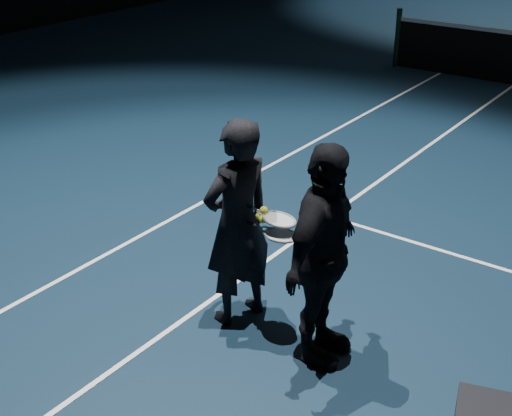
{
  "coord_description": "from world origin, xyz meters",
  "views": [
    {
      "loc": [
        -0.62,
        -12.62,
        3.54
      ],
      "look_at": [
        -3.56,
        -8.54,
        1.11
      ],
      "focal_mm": 50.0,
      "sensor_mm": 36.0,
      "label": 1
    }
  ],
  "objects_px": {
    "player_a": "(237,223)",
    "racket_lower": "(281,235)",
    "player_b": "(323,257)",
    "tennis_balls": "(262,215)",
    "racket_upper": "(279,219)"
  },
  "relations": [
    {
      "from": "player_a",
      "to": "racket_upper",
      "type": "relative_size",
      "value": 2.64
    },
    {
      "from": "player_a",
      "to": "tennis_balls",
      "type": "relative_size",
      "value": 14.97
    },
    {
      "from": "racket_lower",
      "to": "racket_upper",
      "type": "height_order",
      "value": "racket_upper"
    },
    {
      "from": "racket_upper",
      "to": "player_b",
      "type": "bearing_deg",
      "value": -9.08
    },
    {
      "from": "player_b",
      "to": "racket_upper",
      "type": "height_order",
      "value": "player_b"
    },
    {
      "from": "racket_lower",
      "to": "racket_upper",
      "type": "relative_size",
      "value": 1.0
    },
    {
      "from": "player_a",
      "to": "racket_lower",
      "type": "relative_size",
      "value": 2.64
    },
    {
      "from": "player_b",
      "to": "tennis_balls",
      "type": "distance_m",
      "value": 0.61
    },
    {
      "from": "racket_upper",
      "to": "tennis_balls",
      "type": "bearing_deg",
      "value": -170.43
    },
    {
      "from": "player_b",
      "to": "tennis_balls",
      "type": "relative_size",
      "value": 14.97
    },
    {
      "from": "player_a",
      "to": "racket_lower",
      "type": "distance_m",
      "value": 0.45
    },
    {
      "from": "racket_lower",
      "to": "racket_upper",
      "type": "xyz_separation_m",
      "value": [
        -0.05,
        0.04,
        0.1
      ]
    },
    {
      "from": "player_b",
      "to": "racket_upper",
      "type": "xyz_separation_m",
      "value": [
        -0.45,
        0.07,
        0.15
      ]
    },
    {
      "from": "player_b",
      "to": "racket_lower",
      "type": "relative_size",
      "value": 2.64
    },
    {
      "from": "racket_upper",
      "to": "racket_lower",
      "type": "bearing_deg",
      "value": -42.66
    }
  ]
}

